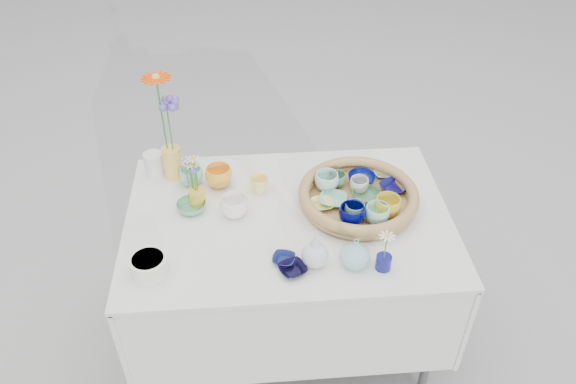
{
  "coord_description": "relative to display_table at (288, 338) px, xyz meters",
  "views": [
    {
      "loc": [
        -0.13,
        -1.63,
        2.2
      ],
      "look_at": [
        0.0,
        0.02,
        0.87
      ],
      "focal_mm": 35.0,
      "sensor_mm": 36.0,
      "label": 1
    }
  ],
  "objects": [
    {
      "name": "tray_ceramic_9",
      "position": [
        0.23,
        -0.08,
        0.82
      ],
      "size": [
        0.12,
        0.12,
        0.08
      ],
      "primitive_type": "imported",
      "rotation": [
        0.0,
        0.0,
        0.22
      ],
      "color": "#00024D",
      "rests_on": "wicker_tray"
    },
    {
      "name": "loose_ceramic_4",
      "position": [
        -0.04,
        -0.24,
        0.77
      ],
      "size": [
        0.1,
        0.1,
        0.02
      ],
      "primitive_type": "imported",
      "rotation": [
        0.0,
        0.0,
        -0.31
      ],
      "color": "#0F1855",
      "rests_on": "display_table"
    },
    {
      "name": "loose_ceramic_6",
      "position": [
        -0.01,
        -0.29,
        0.78
      ],
      "size": [
        0.13,
        0.13,
        0.02
      ],
      "primitive_type": "imported",
      "rotation": [
        0.0,
        0.0,
        0.41
      ],
      "color": "black",
      "rests_on": "display_table"
    },
    {
      "name": "gerbera",
      "position": [
        -0.47,
        0.3,
        1.07
      ],
      "size": [
        0.14,
        0.14,
        0.34
      ],
      "primitive_type": null,
      "rotation": [
        0.0,
        0.0,
        0.05
      ],
      "color": "#FE3E00",
      "rests_on": "tall_vase_yellow"
    },
    {
      "name": "wicker_tray",
      "position": [
        0.28,
        0.05,
        0.8
      ],
      "size": [
        0.47,
        0.47,
        0.08
      ],
      "primitive_type": null,
      "color": "brown",
      "rests_on": "display_table"
    },
    {
      "name": "tray_ceramic_11",
      "position": [
        0.33,
        -0.08,
        0.82
      ],
      "size": [
        0.12,
        0.12,
        0.07
      ],
      "primitive_type": "imported",
      "rotation": [
        0.0,
        0.0,
        -0.44
      ],
      "color": "#97E7CF",
      "rests_on": "wicker_tray"
    },
    {
      "name": "tray_ceramic_10",
      "position": [
        0.13,
        0.03,
        0.79
      ],
      "size": [
        0.1,
        0.1,
        0.02
      ],
      "primitive_type": "imported",
      "rotation": [
        0.0,
        0.0,
        0.09
      ],
      "color": "#EBD56F",
      "rests_on": "wicker_tray"
    },
    {
      "name": "display_table",
      "position": [
        0.0,
        0.0,
        0.0
      ],
      "size": [
        1.26,
        0.86,
        0.77
      ],
      "primitive_type": null,
      "color": "silver",
      "rests_on": "ground"
    },
    {
      "name": "tray_ceramic_1",
      "position": [
        0.44,
        0.11,
        0.8
      ],
      "size": [
        0.14,
        0.14,
        0.03
      ],
      "primitive_type": "imported",
      "rotation": [
        0.0,
        0.0,
        0.43
      ],
      "color": "#0E0C4B",
      "rests_on": "wicker_tray"
    },
    {
      "name": "loose_ceramic_1",
      "position": [
        -0.11,
        0.16,
        0.8
      ],
      "size": [
        0.1,
        0.1,
        0.07
      ],
      "primitive_type": "imported",
      "rotation": [
        0.0,
        0.0,
        -0.34
      ],
      "color": "#FFE86D",
      "rests_on": "display_table"
    },
    {
      "name": "tray_ceramic_7",
      "position": [
        0.29,
        0.11,
        0.81
      ],
      "size": [
        0.09,
        0.09,
        0.06
      ],
      "primitive_type": "imported",
      "rotation": [
        0.0,
        0.0,
        0.23
      ],
      "color": "silver",
      "rests_on": "wicker_tray"
    },
    {
      "name": "tray_ceramic_4",
      "position": [
        0.25,
        -0.04,
        0.81
      ],
      "size": [
        0.09,
        0.09,
        0.06
      ],
      "primitive_type": "imported",
      "rotation": [
        0.0,
        0.0,
        -0.19
      ],
      "color": "#86B585",
      "rests_on": "wicker_tray"
    },
    {
      "name": "loose_ceramic_3",
      "position": [
        -0.21,
        0.03,
        0.81
      ],
      "size": [
        0.12,
        0.12,
        0.08
      ],
      "primitive_type": "imported",
      "rotation": [
        0.0,
        0.0,
        0.15
      ],
      "color": "white",
      "rests_on": "display_table"
    },
    {
      "name": "daisy_posy",
      "position": [
        -0.36,
        0.11,
        0.91
      ],
      "size": [
        0.1,
        0.1,
        0.15
      ],
      "primitive_type": null,
      "rotation": [
        0.0,
        0.0,
        0.22
      ],
      "color": "silver",
      "rests_on": "daisy_cup"
    },
    {
      "name": "hydrangea",
      "position": [
        -0.45,
        0.29,
        1.01
      ],
      "size": [
        0.1,
        0.1,
        0.27
      ],
      "primitive_type": null,
      "rotation": [
        0.0,
        0.0,
        0.31
      ],
      "color": "#5D519F",
      "rests_on": "tall_vase_yellow"
    },
    {
      "name": "tray_ceramic_6",
      "position": [
        0.17,
        0.14,
        0.82
      ],
      "size": [
        0.11,
        0.11,
        0.08
      ],
      "primitive_type": "imported",
      "rotation": [
        0.0,
        0.0,
        -0.19
      ],
      "color": "silver",
      "rests_on": "wicker_tray"
    },
    {
      "name": "tray_ceramic_0",
      "position": [
        0.32,
        0.17,
        0.8
      ],
      "size": [
        0.14,
        0.14,
        0.04
      ],
      "primitive_type": "imported",
      "rotation": [
        0.0,
        0.0,
        0.26
      ],
      "color": "navy",
      "rests_on": "wicker_tray"
    },
    {
      "name": "tall_vase_yellow",
      "position": [
        -0.46,
        0.29,
        0.84
      ],
      "size": [
        0.08,
        0.08,
        0.14
      ],
      "primitive_type": "cylinder",
      "rotation": [
        0.0,
        0.0,
        0.11
      ],
      "color": "#F2BE4E",
      "rests_on": "display_table"
    },
    {
      "name": "loose_ceramic_2",
      "position": [
        -0.38,
        0.07,
        0.78
      ],
      "size": [
        0.12,
        0.12,
        0.04
      ],
      "primitive_type": "imported",
      "rotation": [
        0.0,
        0.0,
        -0.0
      ],
      "color": "#55A372",
      "rests_on": "display_table"
    },
    {
      "name": "tray_ceramic_8",
      "position": [
        0.42,
        0.21,
        0.79
      ],
      "size": [
        0.09,
        0.09,
        0.02
      ],
      "primitive_type": "imported",
      "rotation": [
        0.0,
        0.0,
        0.04
      ],
      "color": "#81BEE2",
      "rests_on": "wicker_tray"
    },
    {
      "name": "loose_ceramic_5",
      "position": [
        -0.38,
        0.24,
        0.8
      ],
      "size": [
        0.12,
        0.12,
        0.08
      ],
      "primitive_type": "imported",
      "rotation": [
        0.0,
        0.0,
        0.29
      ],
      "color": "#8BC9AE",
      "rests_on": "display_table"
    },
    {
      "name": "daisy_cup",
      "position": [
        -0.35,
        0.1,
        0.8
      ],
      "size": [
        0.08,
        0.08,
        0.07
      ],
      "primitive_type": "cylinder",
      "rotation": [
        0.0,
        0.0,
        0.3
      ],
      "color": "gold",
      "rests_on": "display_table"
    },
    {
      "name": "ground",
      "position": [
        0.0,
        0.0,
        0.0
      ],
      "size": [
        80.0,
        80.0,
        0.0
      ],
      "primitive_type": "plane",
      "color": "#959493"
    },
    {
      "name": "tray_ceramic_2",
      "position": [
        0.38,
        -0.04,
        0.82
      ],
      "size": [
        0.11,
        0.11,
        0.08
      ],
      "primitive_type": "imported",
      "rotation": [
        0.0,
        0.0,
        -0.13
      ],
      "color": "gold",
      "rests_on": "wicker_tray"
    },
    {
      "name": "single_daisy",
      "position": [
        0.31,
        -0.3,
        0.87
      ],
      "size": [
        0.08,
        0.08,
        0.12
      ],
      "primitive_type": null,
      "rotation": [
        0.0,
        0.0,
        0.34
      ],
      "color": "white",
      "rests_on": "bud_vase_cobalt"
    },
    {
      "name": "tray_ceramic_5",
      "position": [
        0.18,
        0.05,
        0.8
      ],
      "size": [
        0.14,
        0.14,
        0.03
      ],
      "primitive_type": "imported",
      "rotation": [
        0.0,
        0.0,
        -0.39
      ],
      "color": "#74BDB0",
      "rests_on": "wicker_tray"
    },
    {
      "name": "bud_vase_seafoam",
      "position": [
        0.21,
        -0.27,
        0.82
      ],
      "size": [
        0.14,
        0.14,
        0.11
      ],
      "primitive_type": "imported",
      "rotation": [
        0.0,
        0.0,
        0.31
      ],
      "color": "#86C6BD",
      "rests_on": "display_table"
    },
    {
      "name": "tray_ceramic_3",
      "position": [
        0.31,
        0.05,
        0.8
      ],
      "size": [
        0.14,
        0.14,
        0.04
      ],
      "primitive_type": "imported",
      "rotation": [
        0.0,
        0.0,
        -0.27
      ],
      "color": "#436F4D",
      "rests_on": "wicker_tray"
    },
    {
      "name": "bud_vase_paleblue",
      "position": [
        0.07,
        -0.26,
        0.84
      ],
      "size": [
        0.1,
        0.1,
        0.15
      ],
      "primitive_type": null,
      "rotation": [
        0.0,
        0.0,
        0.07
      ],
      "color": "silver",
      "rests_on": "display_table"
    },
    {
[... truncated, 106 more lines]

